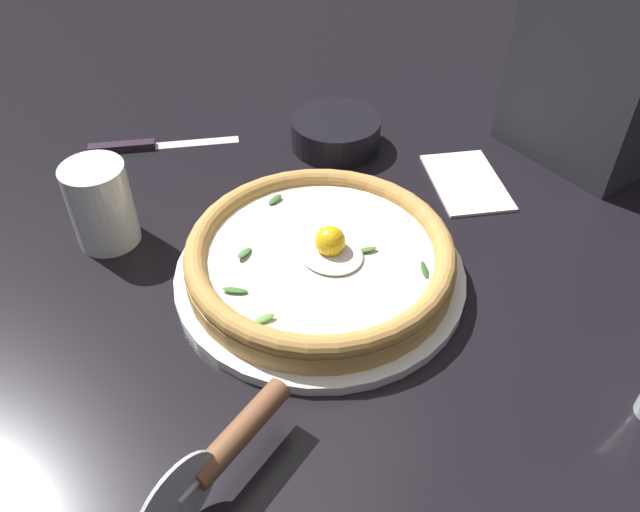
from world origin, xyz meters
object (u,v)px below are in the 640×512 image
at_px(pizza_cutter, 223,451).
at_px(table_knife, 142,145).
at_px(pizza, 320,256).
at_px(drinking_glass, 103,210).
at_px(folded_napkin, 470,182).
at_px(side_bowl, 336,132).

bearing_deg(pizza_cutter, table_knife, -21.32).
xyz_separation_m(pizza, pizza_cutter, (-0.13, 0.22, 0.01)).
bearing_deg(drinking_glass, pizza_cutter, 168.86).
xyz_separation_m(pizza_cutter, folded_napkin, (0.14, -0.49, -0.04)).
relative_size(pizza, side_bowl, 2.31).
relative_size(table_knife, folded_napkin, 1.37).
xyz_separation_m(pizza, drinking_glass, (0.22, 0.15, 0.01)).
distance_m(side_bowl, folded_napkin, 0.20).
relative_size(table_knife, drinking_glass, 1.86).
xyz_separation_m(side_bowl, pizza_cutter, (-0.33, 0.42, 0.02)).
bearing_deg(side_bowl, pizza_cutter, 128.47).
xyz_separation_m(table_knife, drinking_glass, (-0.16, 0.13, 0.04)).
relative_size(side_bowl, drinking_glass, 1.24).
bearing_deg(folded_napkin, table_knife, 38.03).
bearing_deg(pizza, side_bowl, -45.28).
bearing_deg(folded_napkin, drinking_glass, 63.12).
relative_size(side_bowl, table_knife, 0.67).
bearing_deg(folded_napkin, side_bowl, 20.30).
distance_m(pizza_cutter, folded_napkin, 0.51).
bearing_deg(table_knife, pizza_cutter, 158.68).
xyz_separation_m(side_bowl, table_knife, (0.18, 0.22, -0.02)).
relative_size(pizza, folded_napkin, 2.12).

